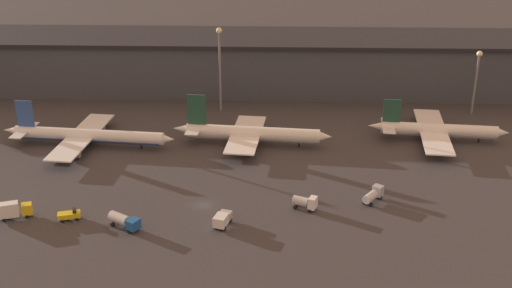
% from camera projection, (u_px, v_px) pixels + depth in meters
% --- Properties ---
extents(ground, '(600.00, 600.00, 0.00)m').
position_uv_depth(ground, '(204.00, 205.00, 145.38)').
color(ground, '#383538').
extents(terminal_building, '(245.60, 28.48, 18.53)m').
position_uv_depth(terminal_building, '(229.00, 62.00, 218.46)').
color(terminal_building, '#3D424C').
rests_on(terminal_building, ground).
extents(airplane_0, '(48.75, 33.87, 12.42)m').
position_uv_depth(airplane_0, '(87.00, 136.00, 175.25)').
color(airplane_0, white).
rests_on(airplane_0, ground).
extents(airplane_1, '(44.25, 28.08, 13.92)m').
position_uv_depth(airplane_1, '(251.00, 134.00, 175.84)').
color(airplane_1, white).
rests_on(airplane_1, ground).
extents(airplane_2, '(38.66, 34.06, 11.54)m').
position_uv_depth(airplane_2, '(437.00, 130.00, 178.78)').
color(airplane_2, white).
rests_on(airplane_2, ground).
extents(service_vehicle_0, '(4.00, 6.02, 2.94)m').
position_uv_depth(service_vehicle_0, '(222.00, 219.00, 136.38)').
color(service_vehicle_0, '#9EA3A8').
rests_on(service_vehicle_0, ground).
extents(service_vehicle_1, '(5.52, 6.35, 3.19)m').
position_uv_depth(service_vehicle_1, '(373.00, 195.00, 146.38)').
color(service_vehicle_1, '#9EA3A8').
rests_on(service_vehicle_1, ground).
extents(service_vehicle_2, '(5.20, 3.37, 2.60)m').
position_uv_depth(service_vehicle_2, '(69.00, 215.00, 138.89)').
color(service_vehicle_2, gold).
rests_on(service_vehicle_2, ground).
extents(service_vehicle_3, '(7.56, 4.46, 3.90)m').
position_uv_depth(service_vehicle_3, '(13.00, 210.00, 139.14)').
color(service_vehicle_3, gold).
rests_on(service_vehicle_3, ground).
extents(service_vehicle_4, '(5.80, 4.22, 3.35)m').
position_uv_depth(service_vehicle_4, '(305.00, 202.00, 143.07)').
color(service_vehicle_4, white).
rests_on(service_vehicle_4, ground).
extents(service_vehicle_5, '(7.66, 6.02, 2.99)m').
position_uv_depth(service_vehicle_5, '(124.00, 221.00, 135.63)').
color(service_vehicle_5, '#195199').
rests_on(service_vehicle_5, ground).
extents(lamp_post_1, '(1.80, 1.80, 26.48)m').
position_uv_depth(lamp_post_1, '(220.00, 59.00, 195.13)').
color(lamp_post_1, slate).
rests_on(lamp_post_1, ground).
extents(lamp_post_2, '(1.80, 1.80, 20.01)m').
position_uv_depth(lamp_post_2, '(477.00, 73.00, 194.24)').
color(lamp_post_2, slate).
rests_on(lamp_post_2, ground).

